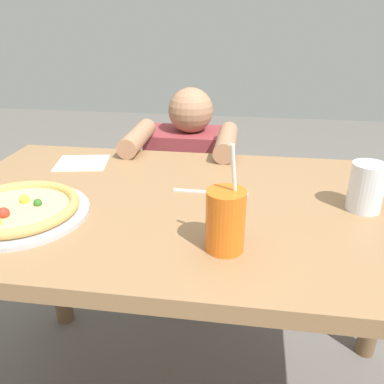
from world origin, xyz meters
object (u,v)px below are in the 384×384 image
Objects in this scene: diner_seated at (191,202)px; fork at (215,193)px; pizza_near at (18,210)px; water_cup_clear at (366,187)px; drink_cup_colored at (226,220)px.

fork is at bearing -75.05° from diner_seated.
fork is (0.46, 0.20, -0.02)m from pizza_near.
pizza_near is 2.77× the size of water_cup_clear.
fork is at bearing 99.53° from drink_cup_colored.
water_cup_clear is (0.83, 0.16, 0.04)m from pizza_near.
water_cup_clear is 0.91m from diner_seated.
pizza_near is at bearing -169.07° from water_cup_clear.
drink_cup_colored is 0.25× the size of diner_seated.
drink_cup_colored is at bearing -8.06° from pizza_near.
drink_cup_colored is at bearing -144.79° from water_cup_clear.
diner_seated is at bearing 103.25° from drink_cup_colored.
water_cup_clear is 0.60× the size of fork.
diner_seated reaches higher than fork.
drink_cup_colored is 0.40m from water_cup_clear.
diner_seated is (-0.53, 0.63, -0.38)m from water_cup_clear.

